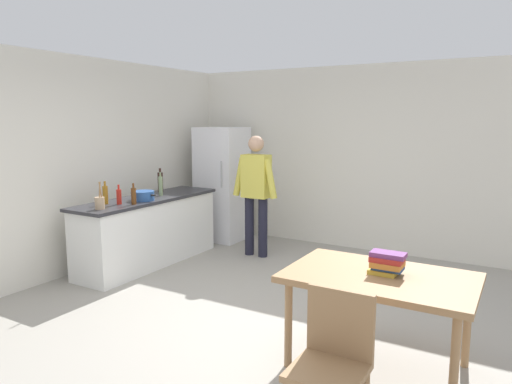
{
  "coord_description": "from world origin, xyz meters",
  "views": [
    {
      "loc": [
        2.31,
        -3.74,
        1.92
      ],
      "look_at": [
        -0.45,
        0.99,
        1.07
      ],
      "focal_mm": 32.9,
      "sensor_mm": 36.0,
      "label": 1
    }
  ],
  "objects_px": {
    "refrigerator": "(222,184)",
    "bottle_beer_brown": "(134,196)",
    "dining_table": "(380,284)",
    "bottle_wine_dark": "(160,182)",
    "utensil_jar": "(100,202)",
    "bottle_sauce_red": "(119,196)",
    "bottle_oil_amber": "(105,195)",
    "bottle_vinegar_tall": "(161,186)",
    "book_stack": "(387,263)",
    "person": "(256,188)",
    "cooking_pot": "(143,196)",
    "chair": "(333,356)"
  },
  "relations": [
    {
      "from": "refrigerator",
      "to": "bottle_beer_brown",
      "type": "height_order",
      "value": "refrigerator"
    },
    {
      "from": "dining_table",
      "to": "bottle_beer_brown",
      "type": "xyz_separation_m",
      "value": [
        -3.19,
        0.64,
        0.33
      ]
    },
    {
      "from": "dining_table",
      "to": "bottle_wine_dark",
      "type": "distance_m",
      "value": 3.91
    },
    {
      "from": "refrigerator",
      "to": "utensil_jar",
      "type": "xyz_separation_m",
      "value": [
        -0.0,
        -2.48,
        0.08
      ]
    },
    {
      "from": "refrigerator",
      "to": "dining_table",
      "type": "distance_m",
      "value": 4.27
    },
    {
      "from": "utensil_jar",
      "to": "bottle_sauce_red",
      "type": "xyz_separation_m",
      "value": [
        -0.05,
        0.34,
        0.02
      ]
    },
    {
      "from": "bottle_wine_dark",
      "to": "bottle_oil_amber",
      "type": "distance_m",
      "value": 1.07
    },
    {
      "from": "bottle_vinegar_tall",
      "to": "book_stack",
      "type": "distance_m",
      "value": 3.63
    },
    {
      "from": "bottle_vinegar_tall",
      "to": "book_stack",
      "type": "xyz_separation_m",
      "value": [
        3.39,
        -1.27,
        -0.2
      ]
    },
    {
      "from": "bottle_sauce_red",
      "to": "bottle_wine_dark",
      "type": "bearing_deg",
      "value": 102.56
    },
    {
      "from": "person",
      "to": "refrigerator",
      "type": "bearing_deg",
      "value": 149.77
    },
    {
      "from": "person",
      "to": "bottle_vinegar_tall",
      "type": "height_order",
      "value": "person"
    },
    {
      "from": "bottle_vinegar_tall",
      "to": "bottle_wine_dark",
      "type": "relative_size",
      "value": 0.94
    },
    {
      "from": "bottle_wine_dark",
      "to": "refrigerator",
      "type": "bearing_deg",
      "value": 76.64
    },
    {
      "from": "bottle_oil_amber",
      "to": "cooking_pot",
      "type": "bearing_deg",
      "value": 63.56
    },
    {
      "from": "bottle_beer_brown",
      "to": "bottle_wine_dark",
      "type": "height_order",
      "value": "bottle_wine_dark"
    },
    {
      "from": "cooking_pot",
      "to": "bottle_beer_brown",
      "type": "bearing_deg",
      "value": -68.87
    },
    {
      "from": "bottle_vinegar_tall",
      "to": "chair",
      "type": "bearing_deg",
      "value": -34.2
    },
    {
      "from": "utensil_jar",
      "to": "bottle_sauce_red",
      "type": "distance_m",
      "value": 0.35
    },
    {
      "from": "bottle_sauce_red",
      "to": "dining_table",
      "type": "bearing_deg",
      "value": -9.51
    },
    {
      "from": "chair",
      "to": "bottle_oil_amber",
      "type": "bearing_deg",
      "value": 171.63
    },
    {
      "from": "person",
      "to": "cooking_pot",
      "type": "bearing_deg",
      "value": -127.36
    },
    {
      "from": "bottle_oil_amber",
      "to": "bottle_sauce_red",
      "type": "bearing_deg",
      "value": 26.09
    },
    {
      "from": "refrigerator",
      "to": "bottle_sauce_red",
      "type": "relative_size",
      "value": 7.5
    },
    {
      "from": "dining_table",
      "to": "bottle_sauce_red",
      "type": "xyz_separation_m",
      "value": [
        -3.35,
        0.56,
        0.32
      ]
    },
    {
      "from": "chair",
      "to": "book_stack",
      "type": "relative_size",
      "value": 3.46
    },
    {
      "from": "refrigerator",
      "to": "cooking_pot",
      "type": "bearing_deg",
      "value": -89.76
    },
    {
      "from": "refrigerator",
      "to": "bottle_oil_amber",
      "type": "distance_m",
      "value": 2.23
    },
    {
      "from": "person",
      "to": "utensil_jar",
      "type": "distance_m",
      "value": 2.15
    },
    {
      "from": "bottle_wine_dark",
      "to": "cooking_pot",
      "type": "bearing_deg",
      "value": -66.37
    },
    {
      "from": "person",
      "to": "utensil_jar",
      "type": "relative_size",
      "value": 5.31
    },
    {
      "from": "dining_table",
      "to": "cooking_pot",
      "type": "distance_m",
      "value": 3.43
    },
    {
      "from": "refrigerator",
      "to": "utensil_jar",
      "type": "distance_m",
      "value": 2.48
    },
    {
      "from": "bottle_wine_dark",
      "to": "book_stack",
      "type": "xyz_separation_m",
      "value": [
        3.61,
        -1.51,
        -0.21
      ]
    },
    {
      "from": "refrigerator",
      "to": "dining_table",
      "type": "bearing_deg",
      "value": -39.29
    },
    {
      "from": "refrigerator",
      "to": "bottle_vinegar_tall",
      "type": "relative_size",
      "value": 5.62
    },
    {
      "from": "refrigerator",
      "to": "book_stack",
      "type": "relative_size",
      "value": 6.84
    },
    {
      "from": "utensil_jar",
      "to": "bottle_sauce_red",
      "type": "bearing_deg",
      "value": 98.44
    },
    {
      "from": "chair",
      "to": "utensil_jar",
      "type": "distance_m",
      "value": 3.54
    },
    {
      "from": "bottle_vinegar_tall",
      "to": "bottle_wine_dark",
      "type": "xyz_separation_m",
      "value": [
        -0.22,
        0.24,
        0.01
      ]
    },
    {
      "from": "refrigerator",
      "to": "person",
      "type": "relative_size",
      "value": 1.06
    },
    {
      "from": "bottle_oil_amber",
      "to": "person",
      "type": "bearing_deg",
      "value": 55.19
    },
    {
      "from": "bottle_wine_dark",
      "to": "book_stack",
      "type": "relative_size",
      "value": 1.29
    },
    {
      "from": "chair",
      "to": "bottle_sauce_red",
      "type": "height_order",
      "value": "bottle_sauce_red"
    },
    {
      "from": "cooking_pot",
      "to": "bottle_wine_dark",
      "type": "xyz_separation_m",
      "value": [
        -0.28,
        0.64,
        0.09
      ]
    },
    {
      "from": "refrigerator",
      "to": "bottle_vinegar_tall",
      "type": "distance_m",
      "value": 1.4
    },
    {
      "from": "cooking_pot",
      "to": "bottle_vinegar_tall",
      "type": "relative_size",
      "value": 1.25
    },
    {
      "from": "refrigerator",
      "to": "cooking_pot",
      "type": "relative_size",
      "value": 4.5
    },
    {
      "from": "refrigerator",
      "to": "bottle_vinegar_tall",
      "type": "xyz_separation_m",
      "value": [
        -0.05,
        -1.39,
        0.14
      ]
    },
    {
      "from": "person",
      "to": "bottle_vinegar_tall",
      "type": "xyz_separation_m",
      "value": [
        -1.0,
        -0.83,
        0.06
      ]
    }
  ]
}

